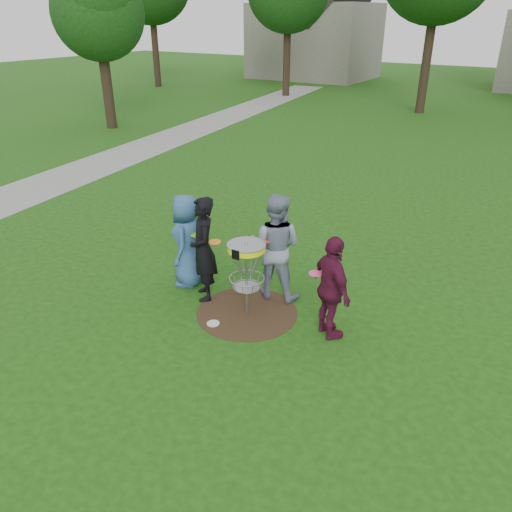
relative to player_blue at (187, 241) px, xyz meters
The scene contains 10 objects.
ground 1.84m from the player_blue, 11.77° to the right, with size 100.00×100.00×0.00m, color #19470F.
dirt_patch 1.84m from the player_blue, 11.77° to the right, with size 1.80×1.80×0.01m, color #47331E.
concrete_path 11.44m from the player_blue, 137.71° to the left, with size 2.20×40.00×0.02m, color #9E9E99.
player_blue is the anchor object (origin of this frame).
player_black 0.65m from the player_blue, 23.95° to the right, with size 0.71×0.47×1.96m, color black.
player_grey 1.73m from the player_blue, 16.20° to the left, with size 0.97×0.76×2.01m, color #7F89A4.
player_maroon 3.08m from the player_blue, ahead, with size 1.04×0.43×1.77m, color #591430.
disc_on_grass 1.82m from the player_blue, 36.53° to the right, with size 0.22×0.22×0.02m, color white.
disc_golf_basket 1.60m from the player_blue, 11.79° to the right, with size 0.66×0.67×1.38m.
held_discs 1.42m from the player_blue, ahead, with size 2.74×0.71×0.16m.
Camera 1 is at (4.14, -6.30, 4.81)m, focal length 35.00 mm.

